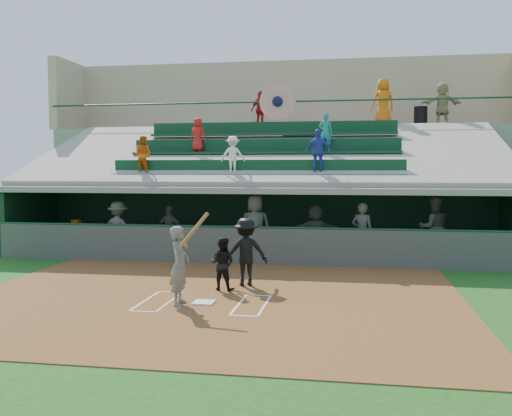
% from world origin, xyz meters
% --- Properties ---
extents(ground, '(100.00, 100.00, 0.00)m').
position_xyz_m(ground, '(0.00, 0.00, 0.00)').
color(ground, '#184C15').
rests_on(ground, ground).
extents(dirt_slab, '(11.00, 9.00, 0.02)m').
position_xyz_m(dirt_slab, '(0.00, 0.50, 0.01)').
color(dirt_slab, brown).
rests_on(dirt_slab, ground).
extents(home_plate, '(0.43, 0.43, 0.03)m').
position_xyz_m(home_plate, '(0.00, 0.00, 0.04)').
color(home_plate, white).
rests_on(home_plate, dirt_slab).
extents(batters_box_chalk, '(2.65, 1.85, 0.01)m').
position_xyz_m(batters_box_chalk, '(0.00, 0.00, 0.02)').
color(batters_box_chalk, silver).
rests_on(batters_box_chalk, dirt_slab).
extents(dugout_floor, '(16.00, 3.50, 0.04)m').
position_xyz_m(dugout_floor, '(0.00, 6.75, 0.02)').
color(dugout_floor, gray).
rests_on(dugout_floor, ground).
extents(concourse_slab, '(20.00, 3.00, 4.60)m').
position_xyz_m(concourse_slab, '(0.00, 13.50, 2.30)').
color(concourse_slab, gray).
rests_on(concourse_slab, ground).
extents(grandstand, '(20.40, 10.40, 7.80)m').
position_xyz_m(grandstand, '(-0.00, 10.52, 2.26)').
color(grandstand, '#484D48').
rests_on(grandstand, ground).
extents(batter_at_plate, '(0.85, 0.74, 1.95)m').
position_xyz_m(batter_at_plate, '(-0.45, -0.22, 0.86)').
color(batter_at_plate, '#565853').
rests_on(batter_at_plate, dirt_slab).
extents(catcher, '(0.68, 0.57, 1.24)m').
position_xyz_m(catcher, '(0.09, 1.35, 0.64)').
color(catcher, black).
rests_on(catcher, dirt_slab).
extents(home_umpire, '(1.20, 0.91, 1.64)m').
position_xyz_m(home_umpire, '(0.54, 1.95, 0.84)').
color(home_umpire, black).
rests_on(home_umpire, dirt_slab).
extents(dugout_bench, '(13.55, 0.51, 0.41)m').
position_xyz_m(dugout_bench, '(0.21, 8.10, 0.24)').
color(dugout_bench, olive).
rests_on(dugout_bench, dugout_floor).
extents(white_table, '(0.86, 0.66, 0.73)m').
position_xyz_m(white_table, '(-6.20, 6.47, 0.41)').
color(white_table, white).
rests_on(white_table, dugout_floor).
extents(water_cooler, '(0.35, 0.35, 0.35)m').
position_xyz_m(water_cooler, '(-6.19, 6.49, 0.95)').
color(water_cooler, '#C3530B').
rests_on(water_cooler, white_table).
extents(dugout_player_a, '(1.19, 0.74, 1.76)m').
position_xyz_m(dugout_player_a, '(-4.36, 5.74, 0.92)').
color(dugout_player_a, '#595B56').
rests_on(dugout_player_a, dugout_floor).
extents(dugout_player_b, '(0.99, 0.55, 1.59)m').
position_xyz_m(dugout_player_b, '(-2.86, 6.46, 0.84)').
color(dugout_player_b, '#60635D').
rests_on(dugout_player_b, dugout_floor).
extents(dugout_player_c, '(1.03, 0.72, 1.99)m').
position_xyz_m(dugout_player_c, '(0.08, 5.98, 1.04)').
color(dugout_player_c, '#5E615B').
rests_on(dugout_player_c, dugout_floor).
extents(dugout_player_d, '(1.59, 0.65, 1.67)m').
position_xyz_m(dugout_player_d, '(1.93, 6.61, 0.87)').
color(dugout_player_d, '#61645E').
rests_on(dugout_player_d, dugout_floor).
extents(dugout_player_e, '(0.75, 0.60, 1.81)m').
position_xyz_m(dugout_player_e, '(3.38, 5.79, 0.94)').
color(dugout_player_e, '#51524E').
rests_on(dugout_player_e, dugout_floor).
extents(dugout_player_f, '(1.04, 0.86, 1.95)m').
position_xyz_m(dugout_player_f, '(5.60, 6.84, 1.01)').
color(dugout_player_f, slate).
rests_on(dugout_player_f, dugout_floor).
extents(trash_bin, '(0.55, 0.55, 0.82)m').
position_xyz_m(trash_bin, '(5.84, 13.16, 5.01)').
color(trash_bin, black).
rests_on(trash_bin, concourse_slab).
extents(concourse_staff_a, '(1.02, 0.72, 1.61)m').
position_xyz_m(concourse_staff_a, '(-0.88, 13.13, 5.40)').
color(concourse_staff_a, '#B1141B').
rests_on(concourse_staff_a, concourse_slab).
extents(concourse_staff_b, '(1.09, 0.89, 1.93)m').
position_xyz_m(concourse_staff_b, '(4.28, 12.49, 5.56)').
color(concourse_staff_b, orange).
rests_on(concourse_staff_b, concourse_slab).
extents(concourse_staff_c, '(1.70, 0.79, 1.76)m').
position_xyz_m(concourse_staff_c, '(6.66, 12.90, 5.48)').
color(concourse_staff_c, tan).
rests_on(concourse_staff_c, concourse_slab).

